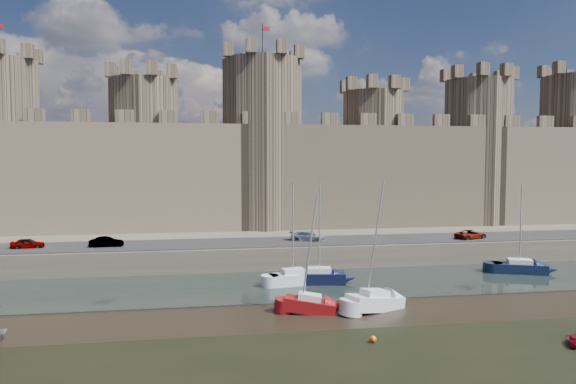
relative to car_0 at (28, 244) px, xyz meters
name	(u,v)px	position (x,y,z in m)	size (l,w,h in m)	color
water_channel	(269,286)	(24.41, -9.90, -3.02)	(160.00, 12.00, 0.08)	black
quay	(243,225)	(24.41, 26.10, -1.81)	(160.00, 60.00, 2.50)	#4C443A
road	(259,242)	(24.41, 0.10, -0.51)	(160.00, 7.00, 0.10)	black
castle	(244,161)	(23.77, 14.10, 8.61)	(108.50, 11.00, 29.00)	#42382B
car_0	(28,244)	(0.00, 0.00, 0.00)	(1.32, 3.28, 1.12)	gray
car_1	(106,242)	(8.02, -0.43, 0.01)	(1.21, 3.47, 1.14)	gray
car_2	(308,236)	(30.09, 0.29, 0.02)	(1.64, 4.03, 1.17)	gray
car_3	(471,235)	(49.34, -1.24, -0.01)	(1.81, 3.93, 1.09)	gray
sailboat_1	(319,276)	(29.21, -9.84, -2.28)	(5.10, 2.63, 9.74)	black
sailboat_2	(293,277)	(26.65, -9.89, -2.28)	(4.71, 2.50, 9.65)	silver
sailboat_3	(519,267)	(50.81, -8.63, -2.33)	(5.61, 3.73, 9.17)	black
sailboat_4	(310,304)	(26.50, -18.64, -2.36)	(4.26, 2.42, 9.37)	maroon
sailboat_5	(375,301)	(31.73, -18.72, -2.32)	(5.13, 3.56, 10.33)	silver
buoy_1	(373,339)	(29.28, -25.69, -2.83)	(0.46, 0.46, 0.46)	#E5590A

